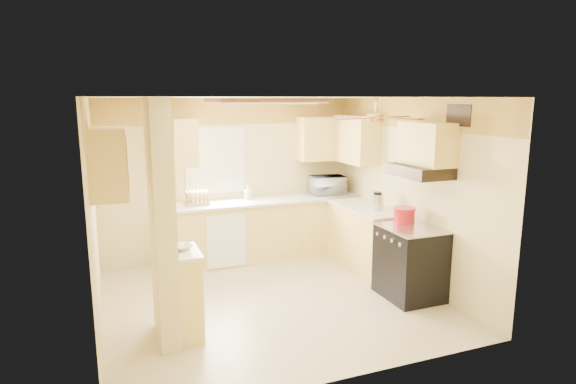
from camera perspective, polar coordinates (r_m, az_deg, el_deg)
name	(u,v)px	position (r m, az deg, el deg)	size (l,w,h in m)	color
floor	(271,299)	(6.22, -2.00, -12.58)	(4.00, 4.00, 0.00)	#CDBA8E
ceiling	(270,98)	(5.70, -2.17, 11.12)	(4.00, 4.00, 0.00)	white
wall_back	(231,179)	(7.62, -6.78, 1.57)	(4.00, 4.00, 0.00)	#DBC786
wall_front	(344,246)	(4.14, 6.64, -6.43)	(4.00, 4.00, 0.00)	#DBC786
wall_left	(93,217)	(5.53, -22.08, -2.75)	(3.80, 3.80, 0.00)	#DBC786
wall_right	(409,191)	(6.74, 14.19, 0.09)	(3.80, 3.80, 0.00)	#DBC786
wallpaper_border	(230,111)	(7.50, -6.92, 9.49)	(4.00, 0.02, 0.40)	#FFCE4B
partition_column	(162,223)	(5.02, -14.70, -3.63)	(0.20, 0.70, 2.50)	#DBC786
partition_ledge	(187,295)	(5.30, -11.86, -11.85)	(0.25, 0.55, 0.90)	#F0D272
ledge_top	(185,252)	(5.14, -12.07, -7.01)	(0.28, 0.58, 0.04)	silver
lower_cabinets_back	(268,229)	(7.65, -2.44, -4.46)	(3.00, 0.60, 0.90)	#F0D272
lower_cabinets_right	(366,238)	(7.26, 9.21, -5.45)	(0.60, 1.40, 0.90)	#F0D272
countertop_back	(268,201)	(7.53, -2.44, -1.03)	(3.04, 0.64, 0.04)	silver
countertop_right	(366,208)	(7.14, 9.25, -1.84)	(0.64, 1.44, 0.04)	silver
dishwasher_panel	(226,241)	(7.17, -7.34, -5.77)	(0.58, 0.02, 0.80)	white
window	(215,161)	(7.51, -8.65, 3.70)	(0.92, 0.02, 1.02)	white
upper_cab_back_left	(176,143)	(7.21, -13.11, 5.64)	(0.60, 0.35, 0.70)	#F0D272
upper_cab_back_right	(325,138)	(7.91, 4.44, 6.34)	(0.90, 0.35, 0.70)	#F0D272
upper_cab_right	(354,140)	(7.62, 7.87, 6.09)	(0.35, 1.00, 0.70)	#F0D272
upper_cab_left_wall	(107,163)	(5.18, -20.65, 3.23)	(0.35, 0.75, 0.70)	#F0D272
upper_cab_over_stove	(427,144)	(6.11, 16.13, 5.53)	(0.35, 0.76, 0.52)	#F0D272
stove	(410,262)	(6.32, 14.28, -8.05)	(0.68, 0.77, 0.92)	black
range_hood	(420,171)	(6.09, 15.33, 2.43)	(0.50, 0.76, 0.14)	black
poster_menu	(171,164)	(4.92, -13.75, 3.25)	(0.02, 0.42, 0.57)	black
poster_nashville	(174,227)	(5.04, -13.41, -4.08)	(0.02, 0.42, 0.57)	black
ceiling_light_panel	(264,101)	(6.21, -2.81, 10.69)	(1.35, 0.95, 0.06)	brown
ceiling_fan	(375,117)	(5.50, 10.33, 8.73)	(1.15, 1.15, 0.26)	gold
vent_grate	(459,115)	(5.91, 19.59, 8.56)	(0.02, 0.40, 0.25)	black
microwave	(328,185)	(7.93, 4.73, 0.82)	(0.54, 0.37, 0.30)	white
bowl	(182,247)	(5.16, -12.47, -6.39)	(0.21, 0.21, 0.05)	white
dutch_oven	(404,215)	(6.40, 13.61, -2.64)	(0.29, 0.29, 0.19)	#B5151C
kettle	(377,202)	(6.90, 10.54, -1.12)	(0.17, 0.17, 0.26)	silver
dish_rack	(197,199)	(7.29, -10.75, -0.88)	(0.35, 0.26, 0.20)	tan
utensil_crock	(248,194)	(7.55, -4.76, -0.29)	(0.11, 0.11, 0.22)	white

